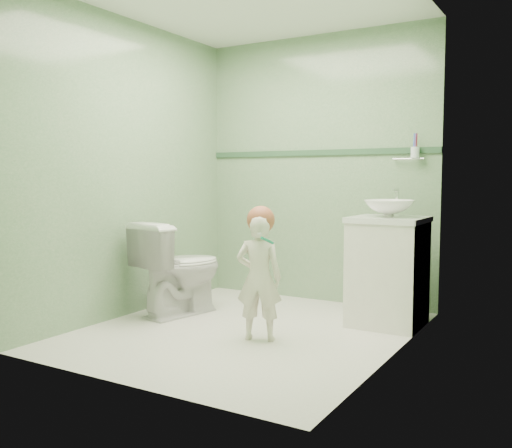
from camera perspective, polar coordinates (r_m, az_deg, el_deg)
The scene contains 12 objects.
ground at distance 4.20m, azimuth -1.06°, elevation -10.81°, with size 2.50×2.50×0.00m, color silver.
room_shell at distance 4.05m, azimuth -1.08°, elevation 5.78°, with size 2.50×2.54×2.40m.
trim_stripe at distance 5.15m, azimuth 6.20°, elevation 7.20°, with size 2.20×0.02×0.05m, color #305537.
vanity at distance 4.40m, azimuth 13.21°, elevation -4.88°, with size 0.52×0.50×0.80m, color white.
counter at distance 4.35m, azimuth 13.32°, elevation 0.45°, with size 0.54×0.52×0.04m, color white.
basin at distance 4.35m, azimuth 13.34°, elevation 1.55°, with size 0.37×0.37×0.13m, color white.
faucet at distance 4.52m, azimuth 14.05°, elevation 2.67°, with size 0.03×0.13×0.18m.
cup_holder at distance 4.80m, azimuth 15.76°, elevation 7.00°, with size 0.26×0.07×0.21m.
toilet at distance 4.67m, azimuth -7.73°, elevation -4.42°, with size 0.43×0.76×0.77m, color white.
toddler at distance 3.90m, azimuth 0.30°, elevation -5.48°, with size 0.32×0.21×0.87m, color #EEE3CE.
hair_cap at distance 3.87m, azimuth 0.49°, elevation 0.43°, with size 0.19×0.19×0.19m, color #A15336.
teal_toothbrush at distance 3.72m, azimuth 1.07°, elevation -1.61°, with size 0.10×0.14×0.08m.
Camera 1 is at (2.12, -3.45, 1.13)m, focal length 39.43 mm.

